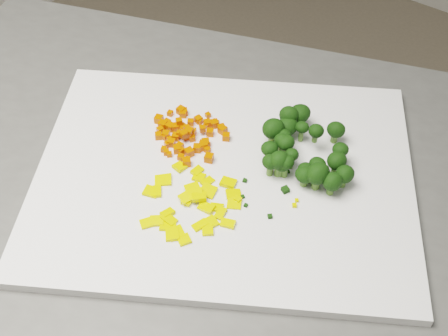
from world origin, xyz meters
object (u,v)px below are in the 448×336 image
Objects in this scene: carrot_pile at (188,130)px; broccoli_pile at (315,142)px; pepper_pile at (189,199)px; cutting_board at (224,176)px.

broccoli_pile is at bearing 22.10° from carrot_pile.
broccoli_pile is (0.09, 0.16, 0.02)m from pepper_pile.
pepper_pile is at bearing -52.42° from carrot_pile.
cutting_board is 3.75× the size of broccoli_pile.
pepper_pile is 0.18m from broccoli_pile.
carrot_pile is (-0.08, 0.03, 0.02)m from cutting_board.
pepper_pile is at bearing -95.54° from cutting_board.
pepper_pile is 0.97× the size of broccoli_pile.
cutting_board is 4.50× the size of carrot_pile.
cutting_board is 0.07m from pepper_pile.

